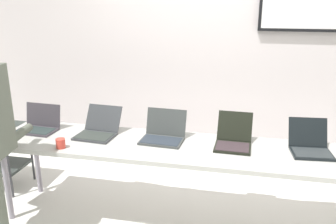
{
  "coord_description": "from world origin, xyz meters",
  "views": [
    {
      "loc": [
        0.44,
        -2.79,
        1.98
      ],
      "look_at": [
        -0.18,
        0.09,
        1.04
      ],
      "focal_mm": 38.15,
      "sensor_mm": 36.0,
      "label": 1
    }
  ],
  "objects_px": {
    "laptop_station_3": "(233,139)",
    "laptop_station_1": "(98,129)",
    "laptop_station_2": "(163,134)",
    "laptop_station_0": "(39,125)",
    "coffee_mug": "(61,143)",
    "workbench": "(186,152)",
    "laptop_station_4": "(310,145)"
  },
  "relations": [
    {
      "from": "laptop_station_0",
      "to": "laptop_station_1",
      "type": "height_order",
      "value": "same"
    },
    {
      "from": "laptop_station_3",
      "to": "laptop_station_1",
      "type": "bearing_deg",
      "value": -179.34
    },
    {
      "from": "laptop_station_0",
      "to": "laptop_station_4",
      "type": "height_order",
      "value": "laptop_station_4"
    },
    {
      "from": "workbench",
      "to": "laptop_station_3",
      "type": "bearing_deg",
      "value": 16.64
    },
    {
      "from": "laptop_station_1",
      "to": "laptop_station_4",
      "type": "distance_m",
      "value": 1.86
    },
    {
      "from": "laptop_station_4",
      "to": "coffee_mug",
      "type": "distance_m",
      "value": 2.09
    },
    {
      "from": "workbench",
      "to": "laptop_station_3",
      "type": "distance_m",
      "value": 0.42
    },
    {
      "from": "workbench",
      "to": "laptop_station_0",
      "type": "bearing_deg",
      "value": 175.89
    },
    {
      "from": "laptop_station_1",
      "to": "laptop_station_3",
      "type": "relative_size",
      "value": 1.03
    },
    {
      "from": "laptop_station_2",
      "to": "coffee_mug",
      "type": "height_order",
      "value": "laptop_station_2"
    },
    {
      "from": "laptop_station_1",
      "to": "coffee_mug",
      "type": "distance_m",
      "value": 0.4
    },
    {
      "from": "workbench",
      "to": "laptop_station_1",
      "type": "relative_size",
      "value": 8.36
    },
    {
      "from": "laptop_station_0",
      "to": "laptop_station_3",
      "type": "xyz_separation_m",
      "value": [
        1.84,
        0.01,
        0.0
      ]
    },
    {
      "from": "laptop_station_0",
      "to": "laptop_station_3",
      "type": "height_order",
      "value": "laptop_station_3"
    },
    {
      "from": "laptop_station_4",
      "to": "laptop_station_2",
      "type": "bearing_deg",
      "value": -179.89
    },
    {
      "from": "workbench",
      "to": "laptop_station_1",
      "type": "height_order",
      "value": "laptop_station_1"
    },
    {
      "from": "workbench",
      "to": "laptop_station_0",
      "type": "xyz_separation_m",
      "value": [
        -1.45,
        0.1,
        0.1
      ]
    },
    {
      "from": "laptop_station_0",
      "to": "workbench",
      "type": "bearing_deg",
      "value": -4.11
    },
    {
      "from": "laptop_station_3",
      "to": "laptop_station_4",
      "type": "relative_size",
      "value": 1.04
    },
    {
      "from": "laptop_station_0",
      "to": "coffee_mug",
      "type": "distance_m",
      "value": 0.55
    },
    {
      "from": "laptop_station_3",
      "to": "laptop_station_2",
      "type": "bearing_deg",
      "value": -179.63
    },
    {
      "from": "coffee_mug",
      "to": "laptop_station_2",
      "type": "bearing_deg",
      "value": 24.19
    },
    {
      "from": "workbench",
      "to": "laptop_station_4",
      "type": "bearing_deg",
      "value": 6.51
    },
    {
      "from": "laptop_station_0",
      "to": "coffee_mug",
      "type": "bearing_deg",
      "value": -40.5
    },
    {
      "from": "laptop_station_2",
      "to": "laptop_station_3",
      "type": "xyz_separation_m",
      "value": [
        0.62,
        0.0,
        -0.0
      ]
    },
    {
      "from": "laptop_station_1",
      "to": "laptop_station_4",
      "type": "xyz_separation_m",
      "value": [
        1.86,
        0.01,
        0.0
      ]
    },
    {
      "from": "laptop_station_0",
      "to": "laptop_station_2",
      "type": "distance_m",
      "value": 1.22
    },
    {
      "from": "laptop_station_1",
      "to": "laptop_station_2",
      "type": "xyz_separation_m",
      "value": [
        0.62,
        0.01,
        0.0
      ]
    },
    {
      "from": "coffee_mug",
      "to": "workbench",
      "type": "bearing_deg",
      "value": 13.58
    },
    {
      "from": "laptop_station_2",
      "to": "laptop_station_4",
      "type": "xyz_separation_m",
      "value": [
        1.24,
        0.0,
        -0.0
      ]
    },
    {
      "from": "laptop_station_1",
      "to": "workbench",
      "type": "bearing_deg",
      "value": -6.99
    },
    {
      "from": "laptop_station_2",
      "to": "laptop_station_0",
      "type": "bearing_deg",
      "value": -179.55
    }
  ]
}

